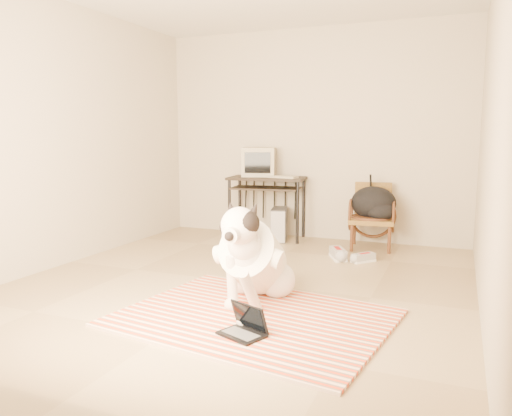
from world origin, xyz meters
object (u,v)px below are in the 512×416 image
Objects in this scene: dog at (253,260)px; pc_tower at (279,224)px; rattan_chair at (372,216)px; crt_monitor at (259,162)px; laptop at (245,327)px; backpack at (375,204)px; computer_desk at (267,186)px.

dog is 2.57× the size of pc_tower.
rattan_chair is at bearing -0.38° from pc_tower.
rattan_chair is (1.51, -0.12, -0.61)m from crt_monitor.
dog reaches higher than pc_tower.
backpack reaches higher than laptop.
crt_monitor reaches higher than rattan_chair.
rattan_chair is 0.15m from backpack.
laptop is 3.07m from backpack.
laptop is 0.46× the size of rattan_chair.
computer_desk is 1.94× the size of backpack.
crt_monitor is at bearing 110.99° from dog.
dog is 2.43m from backpack.
rattan_chair is at bearing -4.48° from crt_monitor.
dog is at bearing -69.01° from crt_monitor.
laptop is 0.69× the size of crt_monitor.
computer_desk is 2.18× the size of pc_tower.
rattan_chair is 1.46× the size of backpack.
backpack is (0.37, 3.02, 0.46)m from laptop.
backpack is at bearing 83.10° from laptop.
crt_monitor is 0.86m from pc_tower.
rattan_chair is (0.55, 2.39, 0.03)m from dog.
pc_tower is at bearing 177.81° from backpack.
backpack reaches higher than pc_tower.
laptop is at bearing -96.20° from rattan_chair.
crt_monitor reaches higher than computer_desk.
laptop is at bearing -96.90° from backpack.
computer_desk is 2.00× the size of crt_monitor.
laptop is at bearing -69.68° from crt_monitor.
computer_desk reaches higher than rattan_chair.
computer_desk reaches higher than backpack.
laptop is 3.09m from rattan_chair.
pc_tower reaches higher than laptop.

